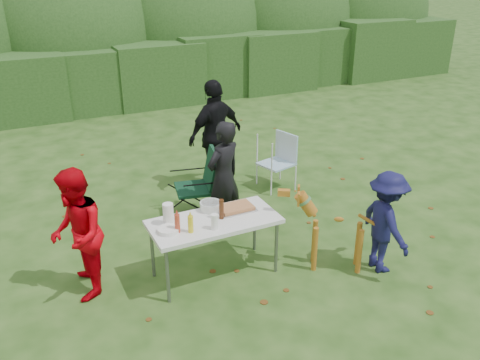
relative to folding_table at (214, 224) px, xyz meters
name	(u,v)px	position (x,y,z in m)	size (l,w,h in m)	color
ground	(225,276)	(0.09, -0.09, -0.69)	(80.00, 80.00, 0.00)	#1E4211
hedge_row	(89,76)	(0.09, 7.91, 0.16)	(22.00, 1.40, 1.70)	#23471C
shrub_backdrop	(73,35)	(0.09, 9.51, 0.91)	(20.00, 2.60, 3.20)	#3D6628
folding_table	(214,224)	(0.00, 0.00, 0.00)	(1.50, 0.70, 0.74)	silver
person_cook	(224,177)	(0.56, 0.97, 0.10)	(0.58, 0.38, 1.58)	black
person_red_jacket	(77,235)	(-1.49, 0.31, 0.07)	(0.73, 0.57, 1.51)	#C1000B
person_black_puffy	(216,135)	(1.05, 2.36, 0.21)	(1.05, 0.44, 1.79)	black
child	(386,222)	(1.88, -0.78, -0.05)	(0.83, 0.47, 1.28)	#12133E
dog	(338,231)	(1.39, -0.51, -0.18)	(1.06, 0.42, 1.01)	#A1651D
camping_chair	(195,185)	(0.34, 1.47, -0.17)	(0.64, 0.64, 1.03)	#0E321E
lawn_chair	(276,162)	(1.91, 1.87, -0.23)	(0.54, 0.54, 0.91)	teal
food_tray	(236,209)	(0.33, 0.11, 0.06)	(0.45, 0.30, 0.02)	#B7B7BA
focaccia_bread	(236,207)	(0.33, 0.11, 0.09)	(0.40, 0.26, 0.04)	#B57444
mustard_bottle	(191,224)	(-0.34, -0.15, 0.15)	(0.06, 0.06, 0.20)	yellow
ketchup_bottle	(177,223)	(-0.47, -0.09, 0.16)	(0.06, 0.06, 0.22)	#AE3B22
beer_bottle	(221,209)	(0.09, -0.01, 0.17)	(0.06, 0.06, 0.24)	#47230F
paper_towel_roll	(168,214)	(-0.50, 0.12, 0.18)	(0.12, 0.12, 0.26)	white
cup_stack	(215,222)	(-0.08, -0.20, 0.14)	(0.08, 0.08, 0.18)	white
pasta_bowl	(211,206)	(0.07, 0.25, 0.10)	(0.26, 0.26, 0.10)	silver
plate_stack	(168,230)	(-0.56, -0.04, 0.08)	(0.24, 0.24, 0.05)	white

